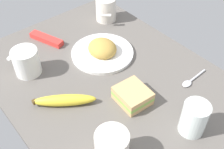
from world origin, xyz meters
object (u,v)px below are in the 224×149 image
Objects in this scene: coffee_mug_spare at (26,61)px; sandwich_main at (133,96)px; coffee_mug_black at (112,147)px; snack_bar at (46,39)px; banana at (64,100)px; coffee_mug_milky at (106,9)px; spoon at (191,81)px; plate_of_food at (102,51)px; glass_of_milk at (194,119)px.

sandwich_main is at bearing -150.25° from coffee_mug_spare.
snack_bar is (52.74, -12.13, -3.91)cm from coffee_mug_black.
banana is 32.57cm from snack_bar.
coffee_mug_milky is 0.94× the size of coffee_mug_spare.
snack_bar is at bearing 6.31° from sandwich_main.
coffee_mug_spare is 17.52cm from snack_bar.
coffee_mug_black reaches higher than sandwich_main.
spoon is at bearing -172.96° from snack_bar.
banana is at bearing 54.15° from sandwich_main.
coffee_mug_spare is 35.98cm from sandwich_main.
plate_of_food reaches higher than snack_bar.
coffee_mug_milky is 47.22cm from banana.
plate_of_food is 26.05cm from coffee_mug_spare.
plate_of_food is 1.59× the size of snack_bar.
coffee_mug_milky reaches higher than sandwich_main.
spoon is (-45.65, 2.08, -4.52)cm from coffee_mug_milky.
glass_of_milk is 36.58cm from banana.
plate_of_food reaches higher than sandwich_main.
plate_of_food is 2.23× the size of glass_of_milk.
coffee_mug_spare is 0.94× the size of spoon.
glass_of_milk is at bearing -163.82° from sandwich_main.
snack_bar is (2.76, 26.56, -3.90)cm from coffee_mug_milky.
coffee_mug_black is 23.12cm from glass_of_milk.
banana is at bearing 125.95° from coffee_mug_milky.
sandwich_main is 20.86cm from spoon.
coffee_mug_black is 0.76× the size of snack_bar.
banana is (29.54, 21.41, -2.78)cm from glass_of_milk.
banana is 1.49× the size of spoon.
sandwich_main is 1.05× the size of glass_of_milk.
banana is (-27.66, 38.14, -3.15)cm from coffee_mug_milky.
plate_of_food reaches higher than spoon.
banana is at bearing 139.37° from snack_bar.
coffee_mug_spare reaches higher than sandwich_main.
plate_of_food is 2.19× the size of coffee_mug_milky.
snack_bar is (11.00, -13.15, -3.62)cm from coffee_mug_spare.
snack_bar is (30.43, -11.58, -0.75)cm from banana.
plate_of_food is at bearing -169.68° from snack_bar.
banana is 40.32cm from spoon.
coffee_mug_spare reaches higher than banana.
sandwich_main is at bearing -57.80° from coffee_mug_black.
coffee_mug_spare is 0.78× the size of snack_bar.
glass_of_milk is 0.87× the size of spoon.
glass_of_milk reaches higher than plate_of_food.
coffee_mug_black is 0.93× the size of spoon.
snack_bar is at bearing 26.82° from spoon.
coffee_mug_milky is at bearing -29.06° from sandwich_main.
plate_of_food is 40.61cm from glass_of_milk.
sandwich_main is (-22.68, 6.63, 0.57)cm from plate_of_food.
coffee_mug_spare is at bearing 70.86° from plate_of_food.
plate_of_food is 23.64cm from sandwich_main.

